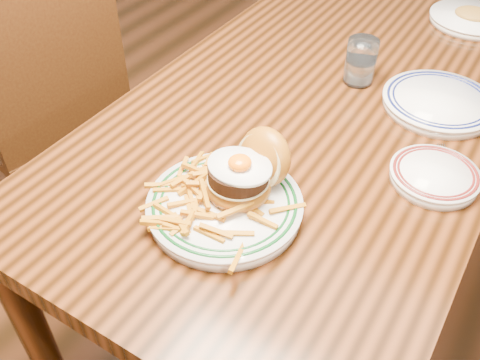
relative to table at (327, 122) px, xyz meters
The scene contains 8 objects.
floor 0.66m from the table, ahead, with size 6.00×6.00×0.00m, color black.
table is the anchor object (origin of this frame).
chair_left 0.89m from the table, 166.59° to the right, with size 0.52×0.52×0.94m.
main_plate 0.48m from the table, 88.88° to the right, with size 0.29×0.31×0.14m.
side_plate 0.38m from the table, 31.09° to the right, with size 0.18×0.19×0.03m.
rear_plate 0.27m from the table, 17.26° to the left, with size 0.26×0.26×0.03m.
water_glass 0.17m from the table, 67.25° to the left, with size 0.08×0.08×0.11m.
far_plate 0.61m from the table, 71.15° to the left, with size 0.25×0.25×0.04m.
Camera 1 is at (0.40, -1.07, 1.47)m, focal length 40.00 mm.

